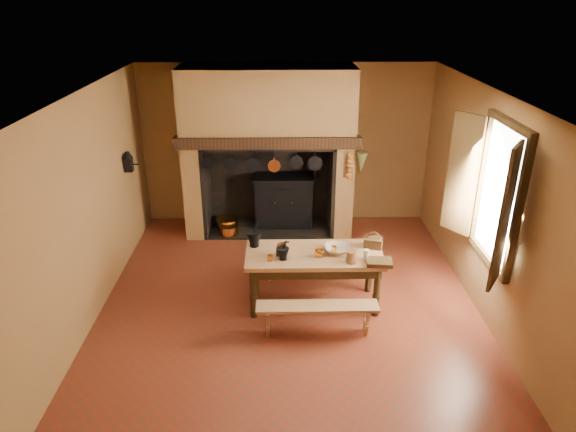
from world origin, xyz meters
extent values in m
plane|color=maroon|center=(0.00, 0.00, 0.00)|extent=(5.50, 5.50, 0.00)
plane|color=silver|center=(0.00, 0.00, 2.80)|extent=(5.50, 5.50, 0.00)
cube|color=olive|center=(0.00, 2.75, 1.40)|extent=(5.00, 0.02, 2.80)
cube|color=olive|center=(-2.50, 0.00, 1.40)|extent=(0.02, 5.50, 2.80)
cube|color=olive|center=(2.50, 0.00, 1.40)|extent=(0.02, 5.50, 2.80)
cube|color=olive|center=(0.00, -2.75, 1.40)|extent=(5.00, 0.02, 2.80)
cube|color=olive|center=(-1.55, 2.30, 1.40)|extent=(0.30, 0.90, 2.80)
cube|color=olive|center=(0.95, 2.30, 1.40)|extent=(0.30, 0.90, 2.80)
cube|color=olive|center=(-0.30, 2.30, 2.20)|extent=(2.20, 0.90, 1.20)
cube|color=black|center=(-0.30, 1.90, 1.69)|extent=(2.95, 0.22, 0.18)
cube|color=black|center=(-0.30, 2.72, 0.80)|extent=(2.20, 0.06, 1.60)
cube|color=black|center=(-0.30, 2.30, 0.01)|extent=(2.20, 0.90, 0.02)
cube|color=black|center=(-0.05, 2.45, 0.45)|extent=(1.00, 0.50, 0.90)
cube|color=black|center=(-0.05, 2.43, 0.92)|extent=(1.04, 0.54, 0.04)
cube|color=black|center=(-0.05, 2.19, 0.55)|extent=(0.35, 0.02, 0.45)
cylinder|color=black|center=(0.50, 2.45, 1.25)|extent=(0.10, 0.10, 0.70)
cylinder|color=orange|center=(-0.20, 2.17, 0.55)|extent=(0.03, 0.03, 0.03)
cylinder|color=orange|center=(0.10, 2.17, 0.55)|extent=(0.03, 0.03, 0.03)
cylinder|color=orange|center=(-1.05, 2.30, 0.10)|extent=(0.40, 0.40, 0.20)
cylinder|color=orange|center=(-1.00, 2.05, 0.09)|extent=(0.34, 0.34, 0.18)
cube|color=black|center=(-1.25, 2.40, 0.08)|extent=(0.18, 0.18, 0.16)
cone|color=brown|center=(1.18, 1.79, 1.38)|extent=(0.20, 0.20, 0.35)
cube|color=white|center=(2.48, -0.40, 1.70)|extent=(0.02, 1.00, 1.60)
cube|color=#352410|center=(2.45, -0.40, 2.54)|extent=(0.08, 1.16, 0.08)
cube|color=#352410|center=(2.45, -0.40, 0.86)|extent=(0.08, 1.16, 0.08)
cube|color=#352410|center=(2.25, -1.08, 1.70)|extent=(0.29, 0.39, 1.60)
cube|color=#352410|center=(2.25, 0.28, 1.70)|extent=(0.29, 0.39, 1.60)
cube|color=black|center=(-2.42, 1.55, 1.45)|extent=(0.12, 0.12, 0.22)
cone|color=black|center=(-2.42, 1.55, 1.60)|extent=(0.16, 0.16, 0.10)
cylinder|color=black|center=(-2.33, 1.55, 1.45)|extent=(0.12, 0.02, 0.02)
cube|color=tan|center=(0.33, -0.09, 0.74)|extent=(1.78, 0.79, 0.06)
cube|color=#352410|center=(0.33, -0.09, 0.64)|extent=(1.66, 0.67, 0.14)
cylinder|color=#352410|center=(-0.46, -0.38, 0.36)|extent=(0.09, 0.09, 0.71)
cylinder|color=#352410|center=(1.12, -0.38, 0.36)|extent=(0.09, 0.09, 0.71)
cylinder|color=#352410|center=(-0.46, 0.21, 0.36)|extent=(0.09, 0.09, 0.71)
cylinder|color=#352410|center=(1.12, 0.21, 0.36)|extent=(0.09, 0.09, 0.71)
cube|color=tan|center=(0.33, -0.76, 0.40)|extent=(1.48, 0.26, 0.04)
cube|color=tan|center=(0.33, 0.57, 0.40)|extent=(1.47, 0.26, 0.04)
cylinder|color=black|center=(-0.46, 0.12, 0.79)|extent=(0.12, 0.12, 0.04)
cone|color=black|center=(-0.46, 0.12, 0.89)|extent=(0.21, 0.21, 0.17)
cylinder|color=black|center=(-0.44, 0.12, 1.04)|extent=(0.09, 0.04, 0.17)
cylinder|color=black|center=(-0.08, -0.25, 0.78)|extent=(0.09, 0.09, 0.03)
cone|color=black|center=(-0.08, -0.25, 0.86)|extent=(0.16, 0.16, 0.13)
cylinder|color=black|center=(-0.06, -0.25, 0.97)|extent=(0.06, 0.02, 0.13)
cube|color=#352410|center=(-0.10, -0.12, 0.83)|extent=(0.13, 0.13, 0.12)
cylinder|color=orange|center=(-0.10, -0.12, 0.91)|extent=(0.09, 0.09, 0.03)
cylinder|color=black|center=(-0.05, -0.12, 0.94)|extent=(0.10, 0.03, 0.03)
cylinder|color=orange|center=(-0.24, -0.28, 0.81)|extent=(0.09, 0.09, 0.08)
cylinder|color=orange|center=(0.58, -0.06, 0.81)|extent=(0.08, 0.08, 0.08)
imported|color=#B9AD8E|center=(0.63, -0.06, 0.81)|extent=(0.34, 0.34, 0.08)
cylinder|color=brown|center=(0.77, -0.35, 0.85)|extent=(0.14, 0.14, 0.16)
cylinder|color=beige|center=(0.97, -0.27, 0.84)|extent=(0.09, 0.09, 0.13)
cube|color=#462D15|center=(1.12, 0.06, 0.84)|extent=(0.27, 0.23, 0.13)
torus|color=#462D15|center=(1.12, 0.06, 0.90)|extent=(0.19, 0.07, 0.19)
cube|color=#352410|center=(1.12, -0.40, 0.80)|extent=(0.33, 0.25, 0.05)
imported|color=orange|center=(0.38, -0.18, 0.82)|extent=(0.16, 0.16, 0.10)
camera|label=1|loc=(-0.12, -5.96, 3.91)|focal=32.00mm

